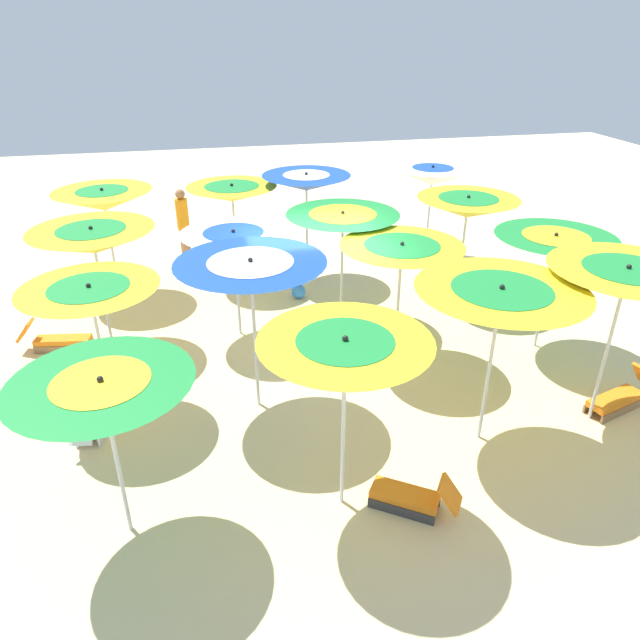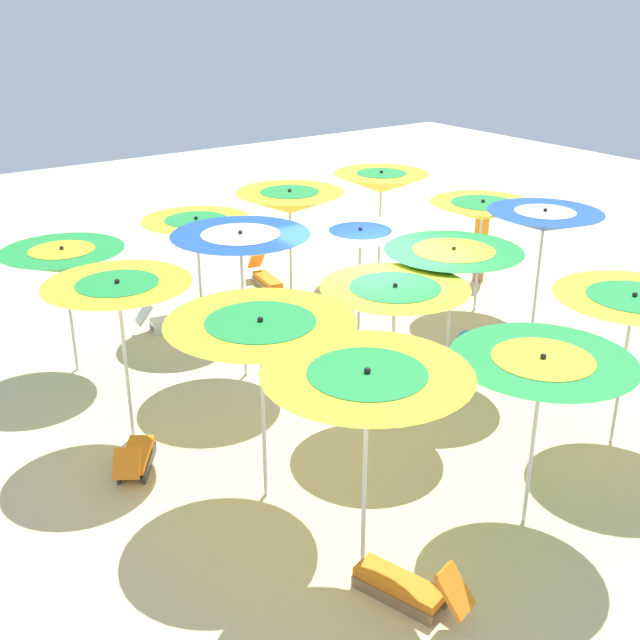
{
  "view_description": "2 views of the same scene",
  "coord_description": "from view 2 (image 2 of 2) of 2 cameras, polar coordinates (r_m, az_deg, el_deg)",
  "views": [
    {
      "loc": [
        -1.99,
        -9.24,
        5.46
      ],
      "look_at": [
        -0.25,
        -1.39,
        1.28
      ],
      "focal_mm": 32.5,
      "sensor_mm": 36.0,
      "label": 1
    },
    {
      "loc": [
        8.96,
        -7.44,
        5.93
      ],
      "look_at": [
        -0.75,
        -0.49,
        0.91
      ],
      "focal_mm": 44.25,
      "sensor_mm": 36.0,
      "label": 2
    }
  ],
  "objects": [
    {
      "name": "beach_umbrella_13",
      "position": [
        11.2,
        21.65,
        0.65
      ],
      "size": [
        2.1,
        2.1,
        2.27
      ],
      "color": "silver",
      "rests_on": "ground"
    },
    {
      "name": "beach_umbrella_1",
      "position": [
        15.75,
        -2.2,
        8.51
      ],
      "size": [
        2.14,
        2.14,
        2.32
      ],
      "color": "silver",
      "rests_on": "ground"
    },
    {
      "name": "beachgoer_0",
      "position": [
        17.45,
        11.57,
        5.86
      ],
      "size": [
        0.3,
        0.3,
        1.85
      ],
      "rotation": [
        0.0,
        0.0,
        0.88
      ],
      "color": "#A3704C",
      "rests_on": "ground"
    },
    {
      "name": "beach_umbrella_5",
      "position": [
        13.82,
        2.93,
        5.88
      ],
      "size": [
        1.94,
        1.94,
        2.13
      ],
      "color": "silver",
      "rests_on": "ground"
    },
    {
      "name": "beach_umbrella_7",
      "position": [
        10.8,
        -14.36,
        1.7
      ],
      "size": [
        1.97,
        1.97,
        2.41
      ],
      "color": "silver",
      "rests_on": "ground"
    },
    {
      "name": "beach_ball",
      "position": [
        14.32,
        10.51,
        -1.38
      ],
      "size": [
        0.32,
        0.32,
        0.32
      ],
      "primitive_type": "sphere",
      "color": "#337FE5",
      "rests_on": "ground"
    },
    {
      "name": "beach_umbrella_9",
      "position": [
        12.43,
        9.59,
        4.28
      ],
      "size": [
        2.16,
        2.16,
        2.28
      ],
      "color": "silver",
      "rests_on": "ground"
    },
    {
      "name": "lounger_1",
      "position": [
        15.07,
        -10.84,
        0.03
      ],
      "size": [
        0.48,
        1.18,
        0.59
      ],
      "rotation": [
        0.0,
        0.0,
        7.72
      ],
      "color": "silver",
      "rests_on": "ground"
    },
    {
      "name": "beach_umbrella_10",
      "position": [
        10.96,
        5.42,
        1.58
      ],
      "size": [
        2.09,
        2.09,
        2.21
      ],
      "color": "silver",
      "rests_on": "ground"
    },
    {
      "name": "beach_umbrella_8",
      "position": [
        14.24,
        15.9,
        6.89
      ],
      "size": [
        1.98,
        1.98,
        2.47
      ],
      "color": "silver",
      "rests_on": "ground"
    },
    {
      "name": "beach_umbrella_11",
      "position": [
        9.17,
        -4.3,
        -1.03
      ],
      "size": [
        2.25,
        2.25,
        2.45
      ],
      "color": "silver",
      "rests_on": "ground"
    },
    {
      "name": "beach_umbrella_4",
      "position": [
        15.49,
        11.65,
        7.74
      ],
      "size": [
        2.01,
        2.01,
        2.25
      ],
      "color": "silver",
      "rests_on": "ground"
    },
    {
      "name": "beach_umbrella_15",
      "position": [
        7.8,
        3.41,
        -5.23
      ],
      "size": [
        2.11,
        2.11,
        2.54
      ],
      "color": "silver",
      "rests_on": "ground"
    },
    {
      "name": "beach_umbrella_3",
      "position": [
        13.24,
        -18.07,
        4.08
      ],
      "size": [
        1.96,
        1.96,
        2.18
      ],
      "color": "silver",
      "rests_on": "ground"
    },
    {
      "name": "beach_umbrella_6",
      "position": [
        12.36,
        -5.75,
        5.53
      ],
      "size": [
        2.18,
        2.18,
        2.5
      ],
      "color": "silver",
      "rests_on": "ground"
    },
    {
      "name": "beach_umbrella_14",
      "position": [
        9.12,
        15.72,
        -3.63
      ],
      "size": [
        2.07,
        2.07,
        2.23
      ],
      "color": "silver",
      "rests_on": "ground"
    },
    {
      "name": "lounger_0",
      "position": [
        10.88,
        -13.22,
        -9.65
      ],
      "size": [
        1.11,
        0.91,
        0.58
      ],
      "rotation": [
        0.0,
        0.0,
        8.82
      ],
      "color": "#333338",
      "rests_on": "ground"
    },
    {
      "name": "lounger_3",
      "position": [
        8.69,
        6.36,
        -18.55
      ],
      "size": [
        1.34,
        0.7,
        0.64
      ],
      "rotation": [
        0.0,
        0.0,
        3.43
      ],
      "color": "olive",
      "rests_on": "ground"
    },
    {
      "name": "beach_umbrella_2",
      "position": [
        14.56,
        -8.91,
        6.52
      ],
      "size": [
        1.98,
        1.98,
        2.15
      ],
      "color": "silver",
      "rests_on": "ground"
    },
    {
      "name": "lounger_2",
      "position": [
        17.03,
        -3.93,
        3.07
      ],
      "size": [
        1.32,
        0.52,
        0.61
      ],
      "rotation": [
        0.0,
        0.0,
        6.12
      ],
      "color": "olive",
      "rests_on": "ground"
    },
    {
      "name": "beach_umbrella_0",
      "position": [
        17.18,
        4.44,
        9.88
      ],
      "size": [
        2.03,
        2.03,
        2.37
      ],
      "color": "silver",
      "rests_on": "ground"
    },
    {
      "name": "ground",
      "position": [
        13.08,
        3.65,
        -4.3
      ],
      "size": [
        39.14,
        39.14,
        0.04
      ],
      "primitive_type": "cube",
      "color": "beige"
    }
  ]
}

